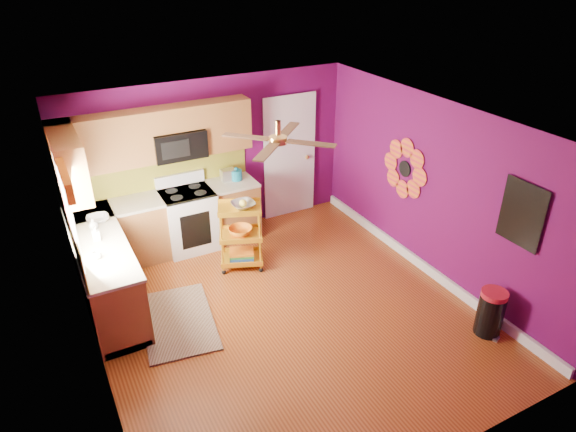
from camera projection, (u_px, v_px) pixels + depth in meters
ground at (287, 313)px, 6.59m from camera, size 5.00×5.00×0.00m
room_envelope at (289, 199)px, 5.84m from camera, size 4.54×5.04×2.52m
lower_cabinets at (143, 245)px, 7.25m from camera, size 2.81×2.31×0.94m
electric_range at (189, 219)px, 7.83m from camera, size 0.76×0.66×1.13m
upper_cabinetry at (131, 145)px, 6.93m from camera, size 2.80×2.30×1.26m
left_window at (66, 195)px, 5.68m from camera, size 0.08×1.35×1.08m
panel_door at (289, 158)px, 8.60m from camera, size 0.95×0.11×2.15m
right_wall_art at (453, 187)px, 6.57m from camera, size 0.04×2.74×1.04m
ceiling_fan at (278, 139)px, 5.67m from camera, size 1.01×1.01×0.26m
shag_rug at (178, 321)px, 6.44m from camera, size 1.04×1.49×0.02m
rolling_cart at (241, 233)px, 7.31m from camera, size 0.72×0.63×1.08m
trash_can at (491, 312)px, 6.14m from camera, size 0.41×0.41×0.60m
teal_kettle at (236, 175)px, 7.98m from camera, size 0.18×0.18×0.21m
toaster at (228, 175)px, 7.97m from camera, size 0.22×0.15×0.18m
soap_bottle_a at (96, 234)px, 6.33m from camera, size 0.09×0.09×0.20m
soap_bottle_b at (93, 224)px, 6.59m from camera, size 0.12×0.12×0.15m
counter_dish at (98, 219)px, 6.80m from camera, size 0.29×0.29×0.07m
counter_cup at (97, 255)px, 5.99m from camera, size 0.11×0.11×0.09m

